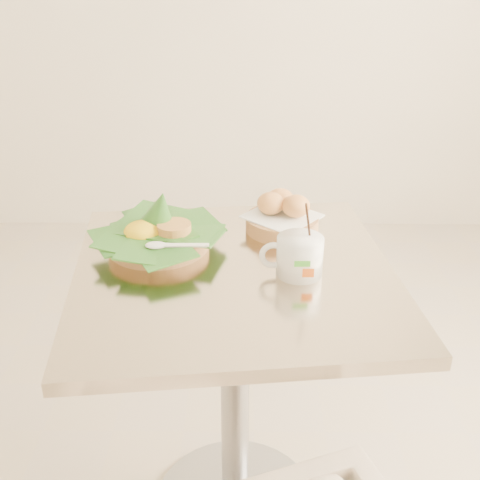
{
  "coord_description": "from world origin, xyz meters",
  "views": [
    {
      "loc": [
        0.19,
        -1.21,
        1.4
      ],
      "look_at": [
        0.18,
        -0.05,
        0.82
      ],
      "focal_mm": 45.0,
      "sensor_mm": 36.0,
      "label": 1
    }
  ],
  "objects_px": {
    "rice_basket": "(158,232)",
    "bread_basket": "(282,215)",
    "coffee_mug": "(298,255)",
    "cafe_table": "(235,351)"
  },
  "relations": [
    {
      "from": "bread_basket",
      "to": "coffee_mug",
      "type": "bearing_deg",
      "value": -84.42
    },
    {
      "from": "cafe_table",
      "to": "bread_basket",
      "type": "relative_size",
      "value": 3.56
    },
    {
      "from": "rice_basket",
      "to": "coffee_mug",
      "type": "relative_size",
      "value": 1.72
    },
    {
      "from": "cafe_table",
      "to": "rice_basket",
      "type": "distance_m",
      "value": 0.34
    },
    {
      "from": "cafe_table",
      "to": "rice_basket",
      "type": "xyz_separation_m",
      "value": [
        -0.18,
        0.11,
        0.26
      ]
    },
    {
      "from": "rice_basket",
      "to": "bread_basket",
      "type": "height_order",
      "value": "rice_basket"
    },
    {
      "from": "cafe_table",
      "to": "coffee_mug",
      "type": "bearing_deg",
      "value": -7.36
    },
    {
      "from": "bread_basket",
      "to": "rice_basket",
      "type": "bearing_deg",
      "value": -161.14
    },
    {
      "from": "cafe_table",
      "to": "rice_basket",
      "type": "relative_size",
      "value": 2.59
    },
    {
      "from": "cafe_table",
      "to": "bread_basket",
      "type": "height_order",
      "value": "bread_basket"
    }
  ]
}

